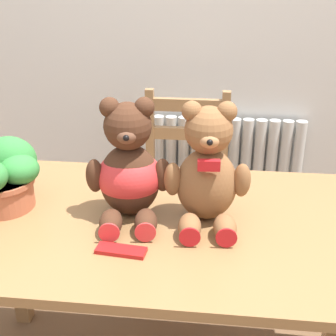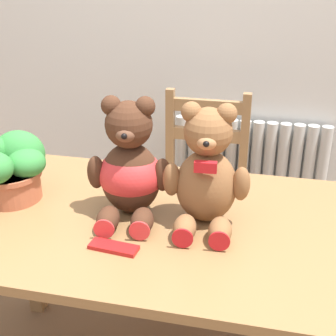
# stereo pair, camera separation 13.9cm
# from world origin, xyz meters

# --- Properties ---
(wall_back) EXTENTS (8.00, 0.04, 2.60)m
(wall_back) POSITION_xyz_m (0.00, 1.62, 1.30)
(wall_back) COLOR silver
(wall_back) RESTS_ON ground_plane
(radiator) EXTENTS (0.82, 0.10, 0.72)m
(radiator) POSITION_xyz_m (0.21, 1.55, 0.33)
(radiator) COLOR beige
(radiator) RESTS_ON ground_plane
(dining_table) EXTENTS (1.45, 0.79, 0.77)m
(dining_table) POSITION_xyz_m (0.00, 0.40, 0.67)
(dining_table) COLOR olive
(dining_table) RESTS_ON ground_plane
(wooden_chair_behind) EXTENTS (0.41, 0.45, 0.93)m
(wooden_chair_behind) POSITION_xyz_m (0.01, 1.16, 0.46)
(wooden_chair_behind) COLOR #997047
(wooden_chair_behind) RESTS_ON ground_plane
(teddy_bear_left) EXTENTS (0.26, 0.28, 0.37)m
(teddy_bear_left) POSITION_xyz_m (-0.10, 0.42, 0.92)
(teddy_bear_left) COLOR #472819
(teddy_bear_left) RESTS_ON dining_table
(teddy_bear_right) EXTENTS (0.26, 0.26, 0.37)m
(teddy_bear_right) POSITION_xyz_m (0.13, 0.42, 0.93)
(teddy_bear_right) COLOR brown
(teddy_bear_right) RESTS_ON dining_table
(potted_plant) EXTENTS (0.24, 0.27, 0.22)m
(potted_plant) POSITION_xyz_m (-0.51, 0.43, 0.89)
(potted_plant) COLOR #B25B3D
(potted_plant) RESTS_ON dining_table
(chocolate_bar) EXTENTS (0.14, 0.06, 0.01)m
(chocolate_bar) POSITION_xyz_m (-0.09, 0.21, 0.78)
(chocolate_bar) COLOR red
(chocolate_bar) RESTS_ON dining_table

